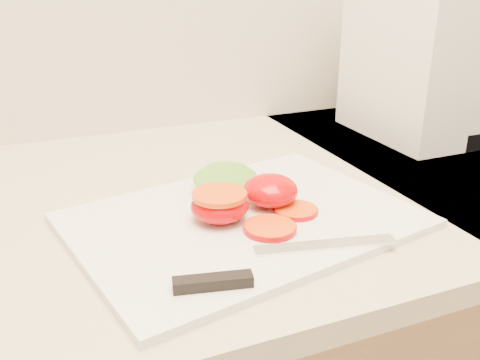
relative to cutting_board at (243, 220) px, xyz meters
name	(u,v)px	position (x,y,z in m)	size (l,w,h in m)	color
cutting_board	(243,220)	(0.00, 0.00, 0.00)	(0.40, 0.29, 0.01)	white
tomato_half_dome	(270,190)	(0.05, 0.02, 0.02)	(0.07, 0.07, 0.04)	#CC0000
tomato_half_cut	(220,205)	(-0.03, 0.00, 0.02)	(0.07, 0.07, 0.04)	#CC0000
tomato_slice_0	(270,228)	(0.01, -0.05, 0.01)	(0.06, 0.06, 0.01)	orange
tomato_slice_1	(296,210)	(0.07, -0.01, 0.01)	(0.05, 0.05, 0.01)	orange
lettuce_leaf_0	(227,179)	(0.02, 0.09, 0.02)	(0.11, 0.08, 0.02)	#6EAB2D
knife	(261,266)	(-0.03, -0.12, 0.01)	(0.26, 0.07, 0.01)	silver
appliance	(427,52)	(0.45, 0.22, 0.15)	(0.20, 0.25, 0.30)	white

